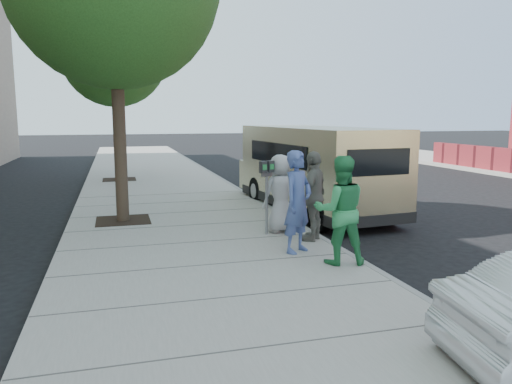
% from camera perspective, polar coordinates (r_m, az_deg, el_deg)
% --- Properties ---
extents(ground, '(120.00, 120.00, 0.00)m').
position_cam_1_polar(ground, '(9.82, -1.02, -6.17)').
color(ground, black).
rests_on(ground, ground).
extents(sidewalk, '(5.00, 60.00, 0.15)m').
position_cam_1_polar(sidewalk, '(9.60, -6.84, -6.12)').
color(sidewalk, gray).
rests_on(sidewalk, ground).
extents(curb_face, '(0.12, 60.00, 0.16)m').
position_cam_1_polar(curb_face, '(10.25, 6.82, -5.16)').
color(curb_face, gray).
rests_on(curb_face, ground).
extents(tree_far, '(3.92, 3.80, 6.49)m').
position_cam_1_polar(tree_far, '(19.32, -15.80, 15.46)').
color(tree_far, black).
rests_on(tree_far, sidewalk).
extents(parking_meter, '(0.32, 0.20, 1.49)m').
position_cam_1_polar(parking_meter, '(9.92, 1.23, 1.21)').
color(parking_meter, gray).
rests_on(parking_meter, sidewalk).
extents(van, '(2.55, 6.16, 2.23)m').
position_cam_1_polar(van, '(13.07, 6.60, 2.79)').
color(van, tan).
rests_on(van, ground).
extents(person_officer, '(0.78, 0.72, 1.79)m').
position_cam_1_polar(person_officer, '(8.68, 4.80, -1.13)').
color(person_officer, '#485A99').
rests_on(person_officer, sidewalk).
extents(person_green_shirt, '(0.97, 0.82, 1.75)m').
position_cam_1_polar(person_green_shirt, '(8.10, 9.60, -2.06)').
color(person_green_shirt, '#329B56').
rests_on(person_green_shirt, sidewalk).
extents(person_gray_shirt, '(0.90, 0.72, 1.60)m').
position_cam_1_polar(person_gray_shirt, '(10.20, 2.82, -0.16)').
color(person_gray_shirt, '#B2B1B4').
rests_on(person_gray_shirt, sidewalk).
extents(person_striped_polo, '(0.98, 1.03, 1.71)m').
position_cam_1_polar(person_striped_polo, '(9.56, 6.62, -0.46)').
color(person_striped_polo, slate).
rests_on(person_striped_polo, sidewalk).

